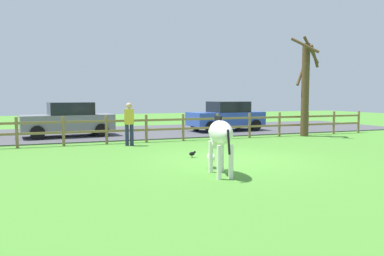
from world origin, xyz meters
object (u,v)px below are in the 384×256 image
at_px(zebra, 220,136).
at_px(visitor_near_fence, 129,122).
at_px(bare_tree, 306,86).
at_px(parked_car_blue, 226,116).
at_px(crow_on_grass, 192,154).
at_px(parked_car_grey, 68,119).

height_order(zebra, visitor_near_fence, visitor_near_fence).
bearing_deg(visitor_near_fence, bare_tree, 2.98).
distance_m(zebra, parked_car_blue, 11.04).
bearing_deg(bare_tree, zebra, -139.17).
xyz_separation_m(crow_on_grass, visitor_near_fence, (-1.26, 3.43, 0.78)).
bearing_deg(parked_car_grey, zebra, -72.80).
height_order(bare_tree, parked_car_blue, bare_tree).
xyz_separation_m(parked_car_blue, parked_car_grey, (-8.04, -0.03, 0.00)).
relative_size(bare_tree, parked_car_blue, 1.12).
bearing_deg(parked_car_grey, visitor_near_fence, -61.96).
height_order(crow_on_grass, visitor_near_fence, visitor_near_fence).
height_order(bare_tree, visitor_near_fence, bare_tree).
distance_m(bare_tree, parked_car_blue, 4.47).
bearing_deg(zebra, parked_car_grey, 107.20).
bearing_deg(parked_car_grey, bare_tree, -18.02).
bearing_deg(bare_tree, parked_car_blue, 125.25).
distance_m(parked_car_blue, parked_car_grey, 8.04).
bearing_deg(visitor_near_fence, parked_car_grey, 118.04).
xyz_separation_m(bare_tree, parked_car_blue, (-2.42, 3.43, -1.52)).
xyz_separation_m(parked_car_grey, visitor_near_fence, (2.05, -3.84, 0.06)).
bearing_deg(parked_car_blue, bare_tree, -54.75).
distance_m(bare_tree, parked_car_grey, 11.11).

